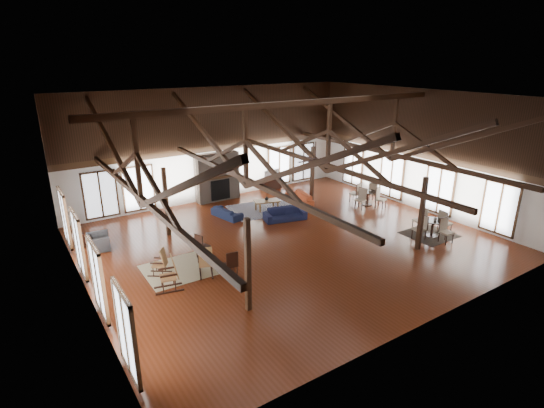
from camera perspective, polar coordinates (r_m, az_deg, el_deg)
floor at (r=18.15m, az=2.21°, el=-5.06°), size 16.00×16.00×0.00m
ceiling at (r=16.60m, az=2.49°, el=14.17°), size 16.00×14.00×0.02m
wall_back at (r=23.04m, az=-7.91°, el=7.89°), size 16.00×0.02×6.00m
wall_front at (r=12.43m, az=21.45°, el=-3.23°), size 16.00×0.02×6.00m
wall_left at (r=14.26m, az=-24.86°, el=-0.87°), size 0.02×14.00×6.00m
wall_right at (r=22.62m, az=19.20°, el=6.80°), size 0.02×14.00×6.00m
roof_truss at (r=16.89m, az=2.39°, el=7.49°), size 15.60×14.07×3.14m
post_grid at (r=17.58m, az=2.28°, el=-0.52°), size 8.16×7.16×3.05m
fireplace at (r=23.14m, az=-7.36°, el=3.61°), size 2.50×0.69×2.60m
ceiling_fan at (r=16.48m, az=5.83°, el=6.06°), size 1.60×1.60×0.75m
sofa_navy_front at (r=20.39m, az=1.76°, el=-1.35°), size 2.15×1.24×0.59m
sofa_navy_left at (r=20.82m, az=-6.08°, el=-1.14°), size 1.82×1.02×0.50m
sofa_orange at (r=22.67m, az=3.68°, el=0.77°), size 2.14×1.18×0.59m
coffee_table at (r=21.70m, az=-0.70°, el=0.34°), size 1.41×0.97×0.49m
vase at (r=21.71m, az=-0.72°, el=0.79°), size 0.21×0.21×0.20m
armchair at (r=18.72m, az=-22.31°, el=-4.74°), size 1.09×0.98×0.63m
side_table_lamp at (r=19.24m, az=-24.58°, el=-4.14°), size 0.42×0.42×1.06m
rocking_chair_a at (r=15.83m, az=-14.65°, el=-7.63°), size 0.88×0.80×1.02m
rocking_chair_b at (r=15.44m, az=-8.92°, el=-7.70°), size 0.75×0.98×1.13m
rocking_chair_c at (r=14.78m, az=-13.40°, el=-9.13°), size 1.03×0.69×1.22m
side_chair_a at (r=16.69m, az=-9.53°, el=-5.34°), size 0.55×0.55×1.03m
side_chair_b at (r=15.15m, az=-5.48°, el=-7.82°), size 0.49×0.49×1.03m
cafe_table_near at (r=19.72m, az=20.79°, el=-2.66°), size 2.06×2.06×1.06m
cafe_table_far at (r=22.91m, az=12.75°, el=1.14°), size 2.07×2.07×1.06m
cup_near at (r=19.57m, az=21.10°, el=-1.96°), size 0.15×0.15×0.10m
cup_far at (r=22.83m, az=13.02°, el=1.80°), size 0.14×0.14×0.10m
tv_console at (r=25.14m, az=-0.15°, el=2.69°), size 1.19×0.44×0.59m
television at (r=24.96m, az=-0.20°, el=3.99°), size 1.05×0.25×0.60m
rug_tan at (r=16.29m, az=-11.78°, el=-8.46°), size 2.87×2.27×0.01m
rug_navy at (r=21.91m, az=-1.21°, el=-0.66°), size 3.64×2.94×0.01m
rug_dark at (r=20.08m, az=20.37°, el=-3.84°), size 2.05×1.87×0.01m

